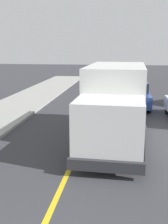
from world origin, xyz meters
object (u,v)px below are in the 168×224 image
(parked_car_mid, at_px, (124,82))
(parked_car_near, at_px, (135,95))
(box_truck, at_px, (115,100))
(parked_car_far, at_px, (127,75))

(parked_car_mid, bearing_deg, parked_car_near, -83.78)
(parked_car_near, relative_size, parked_car_mid, 0.99)
(box_truck, bearing_deg, parked_car_near, 81.06)
(parked_car_mid, relative_size, parked_car_far, 1.00)
(parked_car_mid, bearing_deg, box_truck, -91.31)
(parked_car_near, xyz_separation_m, parked_car_mid, (-0.80, 7.30, 0.00))
(box_truck, bearing_deg, parked_car_mid, 88.69)
(box_truck, relative_size, parked_car_near, 1.64)
(parked_car_far, bearing_deg, box_truck, -91.87)
(parked_car_mid, xyz_separation_m, parked_car_far, (0.35, 6.42, 0.00))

